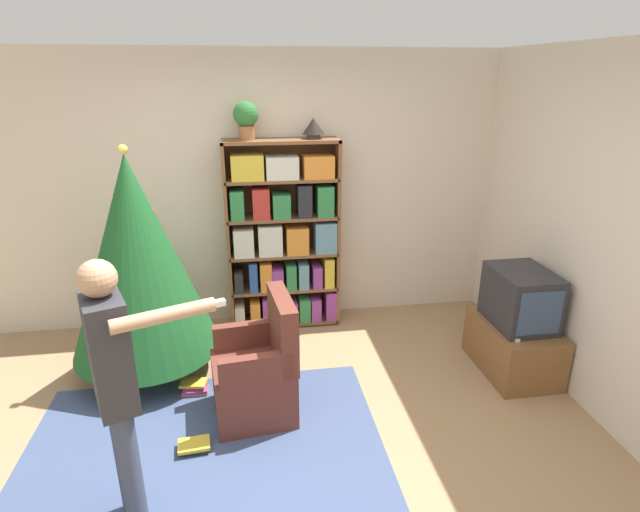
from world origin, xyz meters
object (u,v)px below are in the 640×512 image
(table_lamp, at_px, (313,127))
(potted_plant, at_px, (246,118))
(bookshelf, at_px, (284,239))
(armchair, at_px, (258,374))
(christmas_tree, at_px, (137,258))
(television, at_px, (521,298))
(standing_person, at_px, (116,380))

(table_lamp, bearing_deg, potted_plant, 180.00)
(bookshelf, bearing_deg, potted_plant, 178.00)
(bookshelf, xyz_separation_m, table_lamp, (0.29, 0.01, 1.04))
(armchair, relative_size, potted_plant, 2.80)
(christmas_tree, bearing_deg, armchair, -37.96)
(bookshelf, bearing_deg, christmas_tree, -150.05)
(bookshelf, distance_m, armchair, 1.53)
(television, height_order, table_lamp, table_lamp)
(armchair, bearing_deg, bookshelf, 160.46)
(television, bearing_deg, standing_person, -158.68)
(bookshelf, bearing_deg, television, -32.45)
(armchair, bearing_deg, potted_plant, 172.90)
(bookshelf, relative_size, potted_plant, 5.54)
(christmas_tree, bearing_deg, potted_plant, 38.10)
(television, distance_m, table_lamp, 2.29)
(bookshelf, relative_size, television, 3.17)
(bookshelf, distance_m, potted_plant, 1.17)
(bookshelf, bearing_deg, standing_person, -114.70)
(bookshelf, relative_size, table_lamp, 9.11)
(christmas_tree, distance_m, potted_plant, 1.52)
(bookshelf, height_order, standing_person, bookshelf)
(armchair, xyz_separation_m, table_lamp, (0.61, 1.40, 1.60))
(standing_person, bearing_deg, television, 89.96)
(armchair, height_order, potted_plant, potted_plant)
(standing_person, bearing_deg, potted_plant, 140.74)
(christmas_tree, xyz_separation_m, standing_person, (0.17, -1.57, -0.09))
(potted_plant, bearing_deg, bookshelf, -2.00)
(table_lamp, bearing_deg, television, -37.33)
(standing_person, bearing_deg, christmas_tree, 164.76)
(potted_plant, bearing_deg, armchair, -90.70)
(television, height_order, potted_plant, potted_plant)
(potted_plant, bearing_deg, standing_person, -107.90)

